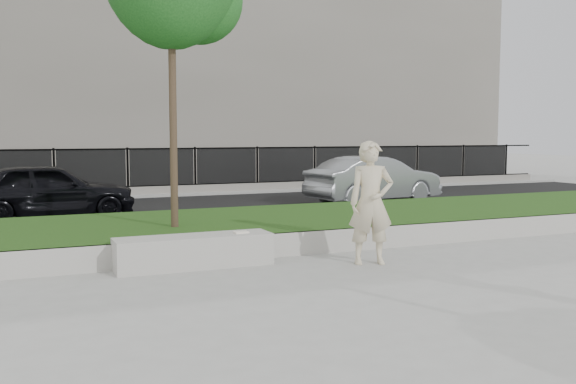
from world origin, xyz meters
name	(u,v)px	position (x,y,z in m)	size (l,w,h in m)	color
ground	(305,269)	(0.00, 0.00, 0.00)	(90.00, 90.00, 0.00)	gray
grass_bank	(240,229)	(0.00, 3.00, 0.20)	(34.00, 4.00, 0.40)	#11370D
grass_kerb	(279,245)	(0.00, 1.04, 0.20)	(34.00, 0.08, 0.40)	#A5A39A
street	(173,208)	(0.00, 8.50, 0.02)	(34.00, 7.00, 0.04)	black
far_pavement	(141,193)	(0.00, 13.00, 0.06)	(34.00, 3.00, 0.12)	gray
iron_fence	(147,181)	(0.00, 12.00, 0.54)	(32.00, 0.30, 1.50)	slate
building_facade	(108,65)	(0.00, 20.00, 5.00)	(34.00, 10.00, 10.00)	#6A655D
stone_bench	(194,251)	(-1.51, 0.80, 0.25)	(2.40, 0.60, 0.49)	#A5A39A
man	(371,203)	(1.11, -0.05, 0.97)	(0.70, 0.46, 1.93)	beige
book	(241,232)	(-0.76, 0.75, 0.50)	(0.22, 0.16, 0.02)	white
car_dark	(48,190)	(-3.23, 7.40, 0.71)	(1.59, 3.96, 1.35)	black
car_silver	(374,180)	(5.67, 7.37, 0.72)	(1.44, 4.12, 1.36)	gray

